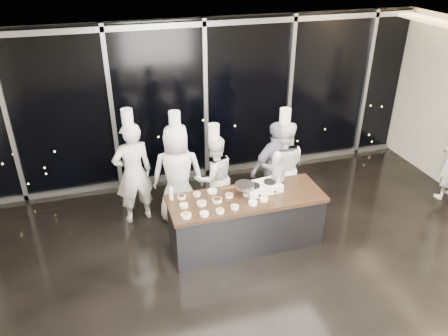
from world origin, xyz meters
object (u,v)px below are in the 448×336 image
(stock_pot, at_px, (279,173))
(chef_left, at_px, (178,173))
(chef_right, at_px, (282,167))
(frying_pan, at_px, (244,186))
(chef_far_left, at_px, (133,172))
(demo_counter, at_px, (246,220))
(stove, at_px, (262,187))
(chef_center, at_px, (214,177))
(guest, at_px, (276,168))

(stock_pot, distance_m, chef_left, 1.74)
(chef_right, bearing_deg, frying_pan, 55.86)
(frying_pan, bearing_deg, chef_far_left, 136.34)
(demo_counter, height_order, frying_pan, frying_pan)
(stove, relative_size, chef_center, 0.36)
(chef_far_left, relative_size, chef_right, 1.06)
(frying_pan, bearing_deg, guest, 32.71)
(chef_far_left, bearing_deg, stove, 138.45)
(chef_center, relative_size, chef_right, 0.90)
(demo_counter, bearing_deg, chef_center, 104.69)
(stock_pot, bearing_deg, chef_far_left, 154.42)
(guest, bearing_deg, demo_counter, 32.81)
(chef_left, bearing_deg, stock_pot, 161.66)
(frying_pan, height_order, chef_left, chef_left)
(frying_pan, bearing_deg, demo_counter, -86.00)
(demo_counter, distance_m, chef_left, 1.44)
(chef_far_left, relative_size, chef_center, 1.18)
(chef_left, bearing_deg, chef_right, -175.30)
(chef_left, distance_m, guest, 1.74)
(frying_pan, xyz_separation_m, chef_right, (0.96, 0.73, -0.19))
(chef_far_left, bearing_deg, frying_pan, 132.99)
(demo_counter, relative_size, guest, 1.41)
(stove, distance_m, frying_pan, 0.33)
(guest, height_order, chef_right, chef_right)
(demo_counter, distance_m, chef_center, 1.05)
(chef_far_left, bearing_deg, chef_left, 154.53)
(stock_pot, bearing_deg, chef_right, 61.61)
(demo_counter, bearing_deg, chef_right, 40.45)
(stove, bearing_deg, chef_left, 133.82)
(frying_pan, relative_size, guest, 0.32)
(stove, distance_m, guest, 0.89)
(chef_far_left, bearing_deg, guest, 159.10)
(demo_counter, xyz_separation_m, guest, (0.84, 0.81, 0.42))
(chef_left, relative_size, chef_center, 1.15)
(stock_pot, height_order, guest, guest)
(chef_right, bearing_deg, chef_far_left, 9.13)
(chef_center, xyz_separation_m, guest, (1.10, -0.16, 0.09))
(frying_pan, distance_m, stock_pot, 0.63)
(stock_pot, height_order, chef_far_left, chef_far_left)
(chef_center, bearing_deg, stove, 111.20)
(guest, bearing_deg, chef_left, -18.74)
(stock_pot, distance_m, chef_far_left, 2.46)
(chef_left, distance_m, chef_right, 1.84)
(stock_pot, distance_m, guest, 0.73)
(chef_right, bearing_deg, stove, 65.55)
(chef_far_left, distance_m, guest, 2.49)
(frying_pan, distance_m, chef_right, 1.22)
(chef_center, distance_m, guest, 1.11)
(frying_pan, bearing_deg, chef_left, 124.07)
(frying_pan, relative_size, chef_center, 0.31)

